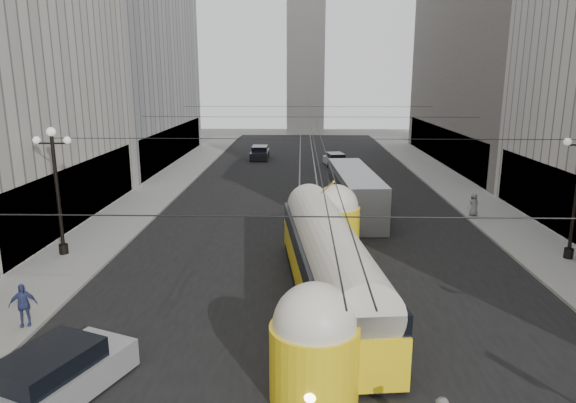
# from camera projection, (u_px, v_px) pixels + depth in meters

# --- Properties ---
(road) EXTENTS (20.00, 85.00, 0.02)m
(road) POSITION_uv_depth(u_px,v_px,m) (309.00, 195.00, 39.77)
(road) COLOR black
(road) RESTS_ON ground
(sidewalk_left) EXTENTS (4.00, 72.00, 0.15)m
(sidewalk_left) POSITION_uv_depth(u_px,v_px,m) (167.00, 184.00, 43.45)
(sidewalk_left) COLOR gray
(sidewalk_left) RESTS_ON ground
(sidewalk_right) EXTENTS (4.00, 72.00, 0.15)m
(sidewalk_right) POSITION_uv_depth(u_px,v_px,m) (452.00, 185.00, 42.85)
(sidewalk_right) COLOR gray
(sidewalk_right) RESTS_ON ground
(rail_left) EXTENTS (0.12, 85.00, 0.04)m
(rail_left) POSITION_uv_depth(u_px,v_px,m) (299.00, 194.00, 39.78)
(rail_left) COLOR gray
(rail_left) RESTS_ON ground
(rail_right) EXTENTS (0.12, 85.00, 0.04)m
(rail_right) POSITION_uv_depth(u_px,v_px,m) (319.00, 195.00, 39.75)
(rail_right) COLOR gray
(rail_right) RESTS_ON ground
(building_left_far) EXTENTS (12.60, 28.60, 28.60)m
(building_left_far) POSITION_uv_depth(u_px,v_px,m) (111.00, 22.00, 51.97)
(building_left_far) COLOR #999999
(building_left_far) RESTS_ON ground
(building_right_far) EXTENTS (12.60, 32.60, 32.60)m
(building_right_far) POSITION_uv_depth(u_px,v_px,m) (511.00, 0.00, 50.49)
(building_right_far) COLOR #514C47
(building_right_far) RESTS_ON ground
(distant_tower) EXTENTS (6.00, 6.00, 31.36)m
(distant_tower) POSITION_uv_depth(u_px,v_px,m) (306.00, 38.00, 82.41)
(distant_tower) COLOR #B2AFA8
(distant_tower) RESTS_ON ground
(lamppost_left_mid) EXTENTS (1.86, 0.44, 6.37)m
(lamppost_left_mid) POSITION_uv_depth(u_px,v_px,m) (57.00, 184.00, 25.11)
(lamppost_left_mid) COLOR black
(lamppost_left_mid) RESTS_ON sidewalk_left
(catenary) EXTENTS (25.00, 72.00, 0.23)m
(catenary) POSITION_uv_depth(u_px,v_px,m) (312.00, 119.00, 37.40)
(catenary) COLOR black
(catenary) RESTS_ON ground
(streetcar) EXTENTS (3.96, 15.81, 3.47)m
(streetcar) POSITION_uv_depth(u_px,v_px,m) (328.00, 260.00, 20.54)
(streetcar) COLOR yellow
(streetcar) RESTS_ON ground
(city_bus) EXTENTS (2.94, 11.30, 2.84)m
(city_bus) POSITION_uv_depth(u_px,v_px,m) (355.00, 190.00, 33.98)
(city_bus) COLOR gray
(city_bus) RESTS_ON ground
(sedan_silver) EXTENTS (3.71, 5.28, 1.54)m
(sedan_silver) POSITION_uv_depth(u_px,v_px,m) (51.00, 380.00, 14.15)
(sedan_silver) COLOR #A5A5AA
(sedan_silver) RESTS_ON ground
(sedan_white_far) EXTENTS (2.46, 4.43, 1.32)m
(sedan_white_far) POSITION_uv_depth(u_px,v_px,m) (335.00, 160.00, 52.57)
(sedan_white_far) COLOR silver
(sedan_white_far) RESTS_ON ground
(sedan_dark_far) EXTENTS (1.95, 4.63, 1.45)m
(sedan_dark_far) POSITION_uv_depth(u_px,v_px,m) (260.00, 153.00, 57.05)
(sedan_dark_far) COLOR black
(sedan_dark_far) RESTS_ON ground
(pedestrian_sidewalk_right) EXTENTS (0.85, 0.69, 1.51)m
(pedestrian_sidewalk_right) POSITION_uv_depth(u_px,v_px,m) (474.00, 204.00, 32.96)
(pedestrian_sidewalk_right) COLOR gray
(pedestrian_sidewalk_right) RESTS_ON sidewalk_right
(pedestrian_sidewalk_left) EXTENTS (1.07, 0.86, 1.59)m
(pedestrian_sidewalk_left) POSITION_uv_depth(u_px,v_px,m) (23.00, 305.00, 18.25)
(pedestrian_sidewalk_left) COLOR navy
(pedestrian_sidewalk_left) RESTS_ON sidewalk_left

